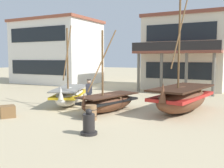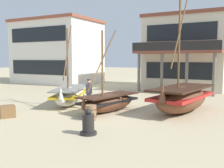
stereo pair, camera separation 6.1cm
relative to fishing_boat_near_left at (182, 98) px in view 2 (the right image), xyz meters
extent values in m
plane|color=tan|center=(-3.74, -1.93, -0.75)|extent=(120.00, 120.00, 0.00)
ellipsoid|color=brown|center=(0.00, 0.02, -0.07)|extent=(2.65, 5.16, 1.35)
cube|color=red|center=(0.00, 0.02, 0.09)|extent=(2.63, 4.97, 0.16)
cube|color=#351E13|center=(0.00, 0.02, 0.55)|extent=(2.69, 5.07, 0.09)
cone|color=brown|center=(-0.38, -2.31, 0.53)|extent=(0.43, 0.43, 0.94)
cylinder|color=brown|center=(-0.10, -0.58, 3.00)|extent=(0.10, 0.10, 5.61)
cylinder|color=brown|center=(-0.10, -0.58, 3.37)|extent=(0.37, 1.86, 3.56)
cube|color=brown|center=(0.06, 0.39, 0.40)|extent=(1.78, 0.45, 0.06)
ellipsoid|color=silver|center=(-6.61, -1.02, -0.22)|extent=(3.03, 4.53, 1.06)
cube|color=gold|center=(-6.61, -1.02, -0.09)|extent=(2.98, 4.38, 0.13)
cube|color=gray|center=(-6.61, -1.02, 0.26)|extent=(3.04, 4.47, 0.07)
cone|color=silver|center=(-5.80, -2.92, 0.25)|extent=(0.38, 0.38, 0.74)
cylinder|color=brown|center=(-6.40, -1.51, 1.93)|extent=(0.10, 0.10, 3.87)
cylinder|color=brown|center=(-6.40, -1.51, 2.50)|extent=(0.87, 1.92, 3.26)
cube|color=brown|center=(-6.74, -0.72, 0.15)|extent=(1.34, 0.69, 0.06)
ellipsoid|color=brown|center=(-3.52, -1.76, -0.29)|extent=(2.14, 3.92, 0.92)
cube|color=black|center=(-3.52, -1.76, -0.17)|extent=(2.11, 3.78, 0.11)
cube|color=#351E13|center=(-3.52, -1.76, 0.13)|extent=(2.16, 3.85, 0.06)
cone|color=brown|center=(-3.93, -3.49, 0.12)|extent=(0.31, 0.31, 0.64)
cylinder|color=brown|center=(-3.62, -2.21, 1.71)|extent=(0.10, 0.10, 3.63)
cylinder|color=brown|center=(-3.62, -2.21, 2.03)|extent=(0.57, 2.12, 3.19)
cube|color=brown|center=(-3.45, -1.49, 0.03)|extent=(1.24, 0.44, 0.06)
cylinder|color=#33333D|center=(-4.83, -1.65, -0.31)|extent=(0.26, 0.26, 0.88)
cube|color=#383842|center=(-4.83, -1.65, 0.40)|extent=(0.42, 0.38, 0.54)
sphere|color=tan|center=(-4.83, -1.65, 0.79)|extent=(0.22, 0.22, 0.22)
cylinder|color=#2D2823|center=(-4.83, -1.65, 0.91)|extent=(0.24, 0.24, 0.05)
cylinder|color=black|center=(-2.17, -5.78, -0.70)|extent=(0.64, 0.64, 0.10)
cylinder|color=black|center=(-2.17, -5.78, -0.31)|extent=(0.45, 0.45, 0.68)
sphere|color=black|center=(-2.17, -5.78, 0.11)|extent=(0.25, 0.25, 0.25)
cylinder|color=olive|center=(-3.31, -3.83, -0.40)|extent=(0.52, 0.52, 0.70)
torus|color=black|center=(-3.31, -3.83, -0.24)|extent=(0.56, 0.56, 0.03)
torus|color=black|center=(-3.31, -3.83, -0.55)|extent=(0.56, 0.56, 0.03)
cube|color=brown|center=(-7.19, -5.24, -0.47)|extent=(0.94, 0.94, 0.56)
cube|color=beige|center=(-2.20, 11.50, 2.51)|extent=(7.01, 6.10, 6.52)
cube|color=brown|center=(-2.20, 11.50, 5.92)|extent=(7.29, 6.35, 0.30)
cube|color=black|center=(-2.20, 8.42, 1.05)|extent=(5.89, 0.06, 1.44)
cube|color=black|center=(-2.20, 8.42, 4.31)|extent=(5.89, 0.06, 1.44)
cube|color=brown|center=(-2.20, 7.44, 2.61)|extent=(7.01, 2.03, 0.20)
cylinder|color=#666056|center=(-5.21, 6.73, 0.88)|extent=(0.24, 0.24, 3.26)
cylinder|color=#666056|center=(-3.20, 6.73, 0.88)|extent=(0.24, 0.24, 3.26)
cylinder|color=#666056|center=(-1.20, 6.73, 0.88)|extent=(0.24, 0.24, 3.26)
cylinder|color=#666056|center=(0.80, 6.73, 0.88)|extent=(0.24, 0.24, 3.26)
cube|color=black|center=(-2.20, 6.46, 3.06)|extent=(7.01, 0.08, 0.70)
cube|color=white|center=(-16.70, 9.94, 2.69)|extent=(8.89, 6.45, 6.89)
cube|color=brown|center=(-16.70, 9.94, 6.29)|extent=(9.25, 6.71, 0.30)
cube|color=black|center=(-16.70, 6.68, 1.15)|extent=(7.47, 0.06, 1.51)
cube|color=black|center=(-16.70, 6.68, 4.59)|extent=(7.47, 0.06, 1.51)
camera|label=1|loc=(2.97, -13.67, 2.10)|focal=41.05mm
camera|label=2|loc=(3.03, -13.65, 2.10)|focal=41.05mm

